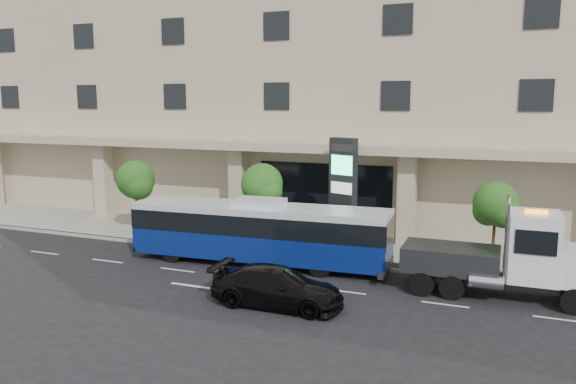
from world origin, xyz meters
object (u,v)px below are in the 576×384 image
Objects in this scene: black_sedan at (277,287)px; signage_pylon at (343,194)px; city_bus at (259,231)px; tow_truck at (512,259)px.

black_sedan is 8.48m from signage_pylon.
black_sedan is at bearing -71.22° from signage_pylon.
city_bus is at bearing -113.63° from signage_pylon.
city_bus is 2.44× the size of black_sedan.
tow_truck reaches higher than black_sedan.
city_bus is at bearing 175.72° from tow_truck.
black_sedan is at bearing -62.05° from city_bus.
signage_pylon reaches higher than city_bus.
signage_pylon reaches higher than black_sedan.
signage_pylon is (-8.06, 4.02, 1.45)m from tow_truck.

